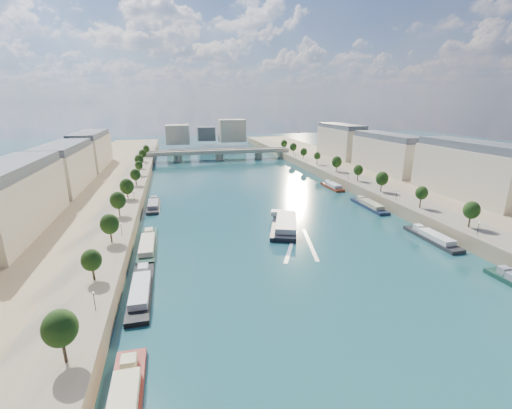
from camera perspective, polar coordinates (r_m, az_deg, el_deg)
ground at (r=144.81m, az=1.30°, el=-0.94°), size 700.00×700.00×0.00m
quay_left at (r=144.06m, az=-27.58°, el=-1.96°), size 44.00×520.00×5.00m
quay_right at (r=176.44m, az=24.52°, el=1.60°), size 44.00×520.00×5.00m
pave_left at (r=140.34m, az=-21.79°, el=-0.59°), size 14.00×520.00×0.10m
pave_right at (r=167.07m, az=20.56°, el=2.18°), size 14.00×520.00×0.10m
trees_left at (r=140.57m, az=-21.12°, el=1.81°), size 4.80×268.80×8.26m
trees_right at (r=172.96m, az=18.37°, el=4.71°), size 4.80×268.80×8.26m
lamps_left at (r=129.45m, az=-20.50°, el=-0.58°), size 0.36×200.36×4.28m
lamps_right at (r=168.07m, az=18.44°, el=3.43°), size 0.36×200.36×4.28m
buildings_left at (r=155.69m, az=-31.93°, el=4.02°), size 16.00×226.00×23.20m
buildings_right at (r=191.03m, az=25.94°, el=6.77°), size 16.00×226.00×23.20m
skyline at (r=356.12m, az=-7.57°, el=11.85°), size 79.00×42.00×22.00m
bridge at (r=274.29m, az=-6.16°, el=8.47°), size 112.00×12.00×8.15m
tour_barge at (r=125.41m, az=4.76°, el=-3.26°), size 18.34×31.48×4.12m
wake at (r=111.40m, az=7.44°, el=-6.63°), size 16.18×25.64×0.04m
moored_barges_left at (r=89.15m, az=-18.57°, el=-13.12°), size 5.00×162.05×3.60m
moored_barges_right at (r=128.26m, az=26.97°, el=-4.81°), size 5.00×162.45×3.60m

